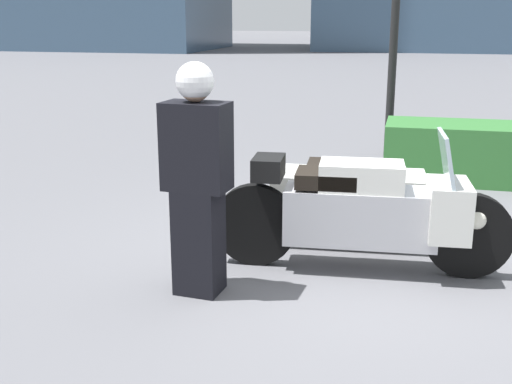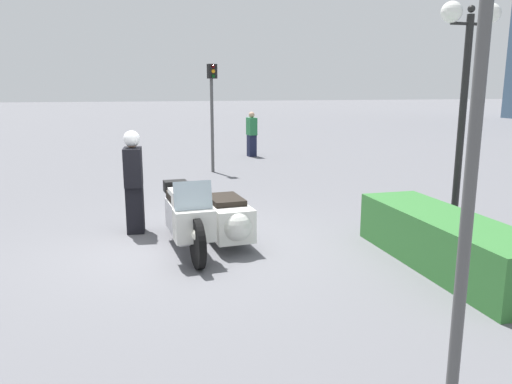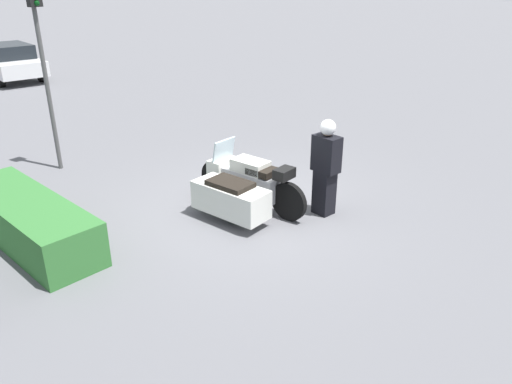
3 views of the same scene
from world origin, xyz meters
name	(u,v)px [view 3 (image 3 of 3)]	position (x,y,z in m)	size (l,w,h in m)	color
ground_plane	(255,211)	(0.00, 0.00, 0.00)	(160.00, 160.00, 0.00)	slate
police_motorcycle	(236,188)	(0.20, 0.28, 0.48)	(2.42, 1.24, 1.17)	black
officer_rider	(326,165)	(-0.95, -0.79, 0.92)	(0.49, 0.33, 1.73)	black
hedge_bush_curbside	(28,220)	(1.88, 3.29, 0.36)	(3.27, 0.95, 0.72)	#337033
traffic_light_near	(43,55)	(4.59, 1.41, 2.45)	(0.23, 0.27, 3.77)	#4C4C4C
parked_car_background	(9,61)	(15.46, -1.96, 0.74)	(4.15, 2.09, 1.39)	silver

